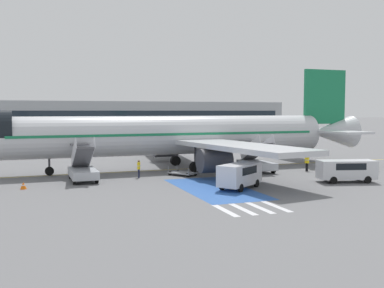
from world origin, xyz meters
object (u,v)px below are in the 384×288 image
at_px(traffic_cone_1, 23,186).
at_px(ground_crew_0, 307,162).
at_px(ground_crew_1, 139,168).
at_px(boarding_stairs_aft, 256,162).
at_px(service_van_2, 346,169).
at_px(airliner, 176,135).
at_px(traffic_cone_0, 325,170).
at_px(boarding_stairs_forward, 83,170).
at_px(traffic_cone_2, 318,168).
at_px(terminal_building, 88,118).
at_px(fuel_tanker, 189,138).
at_px(baggage_cart, 183,173).
at_px(ground_crew_2, 218,165).
at_px(service_van_0, 240,174).

bearing_deg(traffic_cone_1, ground_crew_0, 3.42).
bearing_deg(ground_crew_1, boarding_stairs_aft, -67.52).
distance_m(service_van_2, ground_crew_1, 18.50).
relative_size(airliner, ground_crew_1, 27.28).
bearing_deg(traffic_cone_0, boarding_stairs_forward, 174.13).
bearing_deg(ground_crew_0, traffic_cone_2, 70.79).
height_order(service_van_2, terminal_building, terminal_building).
relative_size(fuel_tanker, ground_crew_0, 5.40).
relative_size(service_van_2, baggage_cart, 1.73).
xyz_separation_m(ground_crew_2, terminal_building, (-2.92, 78.80, 3.31)).
relative_size(boarding_stairs_forward, boarding_stairs_aft, 1.00).
height_order(service_van_2, traffic_cone_2, service_van_2).
relative_size(baggage_cart, terminal_building, 0.03).
height_order(airliner, fuel_tanker, airliner).
bearing_deg(traffic_cone_1, traffic_cone_2, 2.98).
bearing_deg(ground_crew_1, ground_crew_2, -77.76).
relative_size(boarding_stairs_forward, terminal_building, 0.05).
bearing_deg(ground_crew_0, boarding_stairs_forward, -105.80).
xyz_separation_m(ground_crew_1, traffic_cone_0, (18.61, -2.61, -0.71)).
distance_m(boarding_stairs_aft, traffic_cone_0, 6.97).
distance_m(fuel_tanker, baggage_cart, 27.84).
relative_size(service_van_2, terminal_building, 0.05).
xyz_separation_m(service_van_0, terminal_building, (-1.75, 85.91, 3.11)).
distance_m(ground_crew_0, terminal_building, 79.88).
distance_m(boarding_stairs_aft, baggage_cart, 8.00).
distance_m(airliner, boarding_stairs_aft, 8.88).
relative_size(ground_crew_0, ground_crew_2, 0.98).
bearing_deg(terminal_building, ground_crew_1, -93.34).
xyz_separation_m(baggage_cart, traffic_cone_1, (-14.24, -2.90, 0.03)).
bearing_deg(baggage_cart, airliner, -133.94).
bearing_deg(airliner, ground_crew_2, -158.44).
bearing_deg(baggage_cart, boarding_stairs_forward, -33.37).
xyz_separation_m(baggage_cart, traffic_cone_2, (14.36, -1.41, 0.03)).
height_order(baggage_cart, traffic_cone_2, baggage_cart).
bearing_deg(traffic_cone_2, traffic_cone_1, -177.02).
bearing_deg(service_van_0, baggage_cart, 157.51).
xyz_separation_m(baggage_cart, ground_crew_2, (3.17, -1.29, 0.74)).
bearing_deg(terminal_building, ground_crew_2, -87.88).
bearing_deg(service_van_0, ground_crew_2, 134.80).
bearing_deg(terminal_building, service_van_0, -88.83).
bearing_deg(service_van_2, terminal_building, 22.29).
relative_size(service_van_2, ground_crew_2, 2.99).
xyz_separation_m(traffic_cone_1, traffic_cone_2, (28.60, 1.49, 0.00)).
distance_m(boarding_stairs_forward, ground_crew_1, 5.07).
xyz_separation_m(boarding_stairs_aft, ground_crew_0, (5.09, -1.37, 0.00)).
bearing_deg(traffic_cone_0, traffic_cone_2, 88.76).
distance_m(service_van_2, ground_crew_0, 7.37).
distance_m(boarding_stairs_aft, traffic_cone_1, 22.42).
bearing_deg(service_van_0, boarding_stairs_aft, 109.06).
height_order(boarding_stairs_aft, service_van_0, boarding_stairs_aft).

